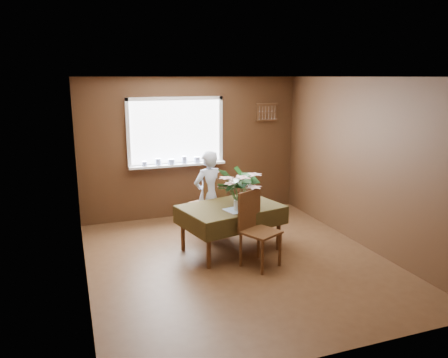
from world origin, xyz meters
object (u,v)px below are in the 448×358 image
object	(u,v)px
seated_woman	(208,195)
flower_bouquet	(238,187)
dining_table	(231,211)
chair_near	(256,226)
chair_far	(210,201)

from	to	relation	value
seated_woman	flower_bouquet	bearing A→B (deg)	83.75
dining_table	chair_near	xyz separation A→B (m)	(0.14, -0.59, -0.05)
dining_table	chair_near	distance (m)	0.60
flower_bouquet	seated_woman	bearing A→B (deg)	100.79
chair_near	seated_woman	distance (m)	1.25
chair_far	chair_near	world-z (taller)	chair_far
dining_table	chair_far	xyz separation A→B (m)	(-0.07, 0.73, -0.03)
flower_bouquet	chair_far	bearing A→B (deg)	95.51
seated_woman	flower_bouquet	size ratio (longest dim) A/B	2.31
seated_woman	flower_bouquet	world-z (taller)	seated_woman
chair_far	seated_woman	bearing A→B (deg)	35.56
chair_far	chair_near	size ratio (longest dim) A/B	1.02
chair_far	seated_woman	xyz separation A→B (m)	(-0.07, -0.11, 0.13)
chair_far	flower_bouquet	size ratio (longest dim) A/B	1.73
dining_table	flower_bouquet	xyz separation A→B (m)	(0.02, -0.23, 0.42)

